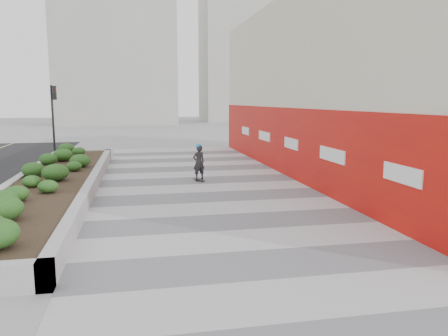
# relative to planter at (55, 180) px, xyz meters

# --- Properties ---
(ground) EXTENTS (160.00, 160.00, 0.00)m
(ground) POSITION_rel_planter_xyz_m (5.50, -7.00, -0.42)
(ground) COLOR gray
(ground) RESTS_ON ground
(walkway) EXTENTS (8.00, 36.00, 0.01)m
(walkway) POSITION_rel_planter_xyz_m (5.50, -4.00, -0.41)
(walkway) COLOR #A8A8AD
(walkway) RESTS_ON ground
(building) EXTENTS (6.04, 24.08, 8.00)m
(building) POSITION_rel_planter_xyz_m (12.48, 1.98, 3.56)
(building) COLOR beige
(building) RESTS_ON ground
(planter) EXTENTS (3.00, 18.00, 0.90)m
(planter) POSITION_rel_planter_xyz_m (0.00, 0.00, 0.00)
(planter) COLOR #9E9EA0
(planter) RESTS_ON ground
(traffic_signal_near) EXTENTS (0.33, 0.28, 4.20)m
(traffic_signal_near) POSITION_rel_planter_xyz_m (-1.73, 10.50, 2.34)
(traffic_signal_near) COLOR black
(traffic_signal_near) RESTS_ON ground
(distant_bldg_north_l) EXTENTS (16.00, 12.00, 20.00)m
(distant_bldg_north_l) POSITION_rel_planter_xyz_m (0.50, 48.00, 9.58)
(distant_bldg_north_l) COLOR #ADAAA3
(distant_bldg_north_l) RESTS_ON ground
(distant_bldg_north_r) EXTENTS (14.00, 10.00, 24.00)m
(distant_bldg_north_r) POSITION_rel_planter_xyz_m (20.50, 53.00, 11.58)
(distant_bldg_north_r) COLOR #ADAAA3
(distant_bldg_north_r) RESTS_ON ground
(manhole_cover) EXTENTS (0.44, 0.44, 0.01)m
(manhole_cover) POSITION_rel_planter_xyz_m (6.00, -4.00, -0.42)
(manhole_cover) COLOR #595654
(manhole_cover) RESTS_ON ground
(skateboarder) EXTENTS (0.60, 0.75, 1.58)m
(skateboarder) POSITION_rel_planter_xyz_m (5.47, 1.02, 0.38)
(skateboarder) COLOR beige
(skateboarder) RESTS_ON ground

